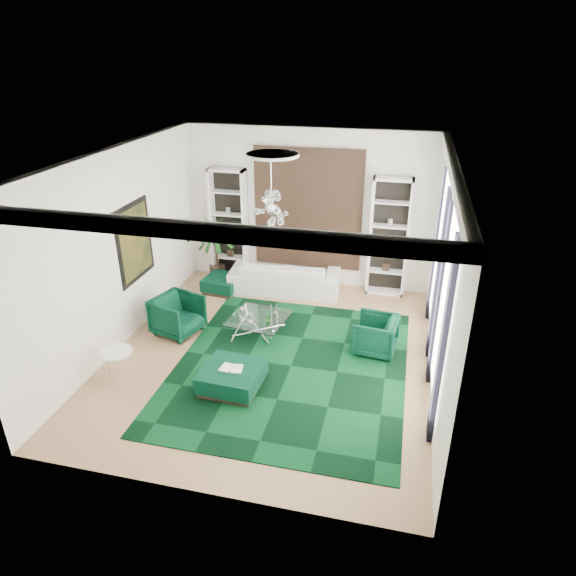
% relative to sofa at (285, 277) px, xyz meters
% --- Properties ---
extents(floor, '(6.00, 7.00, 0.02)m').
position_rel_sofa_xyz_m(floor, '(0.41, -2.80, -0.39)').
color(floor, tan).
rests_on(floor, ground).
extents(ceiling, '(6.00, 7.00, 0.02)m').
position_rel_sofa_xyz_m(ceiling, '(0.41, -2.80, 3.43)').
color(ceiling, white).
rests_on(ceiling, ground).
extents(wall_back, '(6.00, 0.02, 3.80)m').
position_rel_sofa_xyz_m(wall_back, '(0.41, 0.71, 1.52)').
color(wall_back, white).
rests_on(wall_back, ground).
extents(wall_front, '(6.00, 0.02, 3.80)m').
position_rel_sofa_xyz_m(wall_front, '(0.41, -6.31, 1.52)').
color(wall_front, white).
rests_on(wall_front, ground).
extents(wall_left, '(0.02, 7.00, 3.80)m').
position_rel_sofa_xyz_m(wall_left, '(-2.60, -2.80, 1.52)').
color(wall_left, white).
rests_on(wall_left, ground).
extents(wall_right, '(0.02, 7.00, 3.80)m').
position_rel_sofa_xyz_m(wall_right, '(3.42, -2.80, 1.52)').
color(wall_right, white).
rests_on(wall_right, ground).
extents(crown_molding, '(6.00, 7.00, 0.18)m').
position_rel_sofa_xyz_m(crown_molding, '(0.41, -2.80, 3.32)').
color(crown_molding, white).
rests_on(crown_molding, ceiling).
extents(ceiling_medallion, '(0.90, 0.90, 0.05)m').
position_rel_sofa_xyz_m(ceiling_medallion, '(0.41, -2.50, 3.39)').
color(ceiling_medallion, white).
rests_on(ceiling_medallion, ceiling).
extents(tapestry, '(2.50, 0.06, 2.80)m').
position_rel_sofa_xyz_m(tapestry, '(0.41, 0.66, 1.52)').
color(tapestry, black).
rests_on(tapestry, wall_back).
extents(shelving_left, '(0.90, 0.38, 2.80)m').
position_rel_sofa_xyz_m(shelving_left, '(-1.54, 0.51, 1.02)').
color(shelving_left, white).
rests_on(shelving_left, floor).
extents(shelving_right, '(0.90, 0.38, 2.80)m').
position_rel_sofa_xyz_m(shelving_right, '(2.36, 0.51, 1.02)').
color(shelving_right, white).
rests_on(shelving_right, floor).
extents(painting, '(0.04, 1.30, 1.60)m').
position_rel_sofa_xyz_m(painting, '(-2.56, -2.20, 1.47)').
color(painting, black).
rests_on(painting, wall_left).
extents(window_near, '(0.03, 1.10, 2.90)m').
position_rel_sofa_xyz_m(window_near, '(3.40, -3.70, 1.52)').
color(window_near, white).
rests_on(window_near, wall_right).
extents(curtain_near_a, '(0.07, 0.30, 3.25)m').
position_rel_sofa_xyz_m(curtain_near_a, '(3.37, -4.48, 1.27)').
color(curtain_near_a, black).
rests_on(curtain_near_a, floor).
extents(curtain_near_b, '(0.07, 0.30, 3.25)m').
position_rel_sofa_xyz_m(curtain_near_b, '(3.37, -2.92, 1.27)').
color(curtain_near_b, black).
rests_on(curtain_near_b, floor).
extents(window_far, '(0.03, 1.10, 2.90)m').
position_rel_sofa_xyz_m(window_far, '(3.40, -1.30, 1.52)').
color(window_far, white).
rests_on(window_far, wall_right).
extents(curtain_far_a, '(0.07, 0.30, 3.25)m').
position_rel_sofa_xyz_m(curtain_far_a, '(3.37, -2.08, 1.27)').
color(curtain_far_a, black).
rests_on(curtain_far_a, floor).
extents(curtain_far_b, '(0.07, 0.30, 3.25)m').
position_rel_sofa_xyz_m(curtain_far_b, '(3.37, -0.52, 1.27)').
color(curtain_far_b, black).
rests_on(curtain_far_b, floor).
extents(rug, '(4.20, 5.00, 0.02)m').
position_rel_sofa_xyz_m(rug, '(0.88, -3.13, -0.37)').
color(rug, black).
rests_on(rug, floor).
extents(sofa, '(2.69, 1.22, 0.77)m').
position_rel_sofa_xyz_m(sofa, '(0.00, 0.00, 0.00)').
color(sofa, silver).
rests_on(sofa, floor).
extents(armchair_left, '(1.11, 1.10, 0.81)m').
position_rel_sofa_xyz_m(armchair_left, '(-1.68, -2.43, 0.02)').
color(armchair_left, black).
rests_on(armchair_left, floor).
extents(armchair_right, '(0.89, 0.87, 0.74)m').
position_rel_sofa_xyz_m(armchair_right, '(2.35, -2.22, -0.02)').
color(armchair_right, black).
rests_on(armchair_right, floor).
extents(coffee_table, '(1.25, 1.25, 0.38)m').
position_rel_sofa_xyz_m(coffee_table, '(-0.04, -2.10, -0.19)').
color(coffee_table, white).
rests_on(coffee_table, floor).
extents(ottoman_side, '(0.88, 0.88, 0.36)m').
position_rel_sofa_xyz_m(ottoman_side, '(-1.48, -0.33, -0.20)').
color(ottoman_side, black).
rests_on(ottoman_side, floor).
extents(ottoman_front, '(1.05, 1.05, 0.40)m').
position_rel_sofa_xyz_m(ottoman_front, '(0.03, -3.99, -0.18)').
color(ottoman_front, black).
rests_on(ottoman_front, floor).
extents(book, '(0.39, 0.26, 0.03)m').
position_rel_sofa_xyz_m(book, '(0.03, -3.99, 0.03)').
color(book, white).
rests_on(book, ottoman_front).
extents(side_table, '(0.59, 0.59, 0.55)m').
position_rel_sofa_xyz_m(side_table, '(-2.04, -4.19, -0.11)').
color(side_table, white).
rests_on(side_table, floor).
extents(palm, '(1.77, 1.77, 2.17)m').
position_rel_sofa_xyz_m(palm, '(-1.84, 0.31, 0.70)').
color(palm, '#124915').
rests_on(palm, floor).
extents(chandelier, '(0.77, 0.77, 0.65)m').
position_rel_sofa_xyz_m(chandelier, '(0.41, -2.61, 2.47)').
color(chandelier, white).
rests_on(chandelier, ceiling).
extents(table_plant, '(0.13, 0.11, 0.22)m').
position_rel_sofa_xyz_m(table_plant, '(0.24, -2.34, 0.11)').
color(table_plant, '#124915').
rests_on(table_plant, coffee_table).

